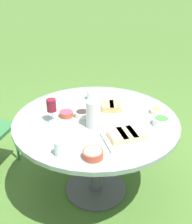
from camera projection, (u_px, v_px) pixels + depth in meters
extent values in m
plane|color=#446B2B|center=(96.00, 189.00, 2.67)|extent=(40.00, 40.00, 0.00)
cylinder|color=#4C4C51|center=(96.00, 188.00, 2.67)|extent=(0.57, 0.57, 0.02)
cylinder|color=#4C4C51|center=(96.00, 157.00, 2.49)|extent=(0.11, 0.11, 0.71)
cylinder|color=gray|center=(96.00, 120.00, 2.32)|extent=(1.36, 1.36, 0.03)
cylinder|color=#2D6B38|center=(17.00, 143.00, 2.97)|extent=(0.03, 0.03, 0.43)
cylinder|color=silver|center=(93.00, 114.00, 2.15)|extent=(0.11, 0.11, 0.21)
cone|color=silver|center=(91.00, 101.00, 2.15)|extent=(0.03, 0.03, 0.03)
cylinder|color=silver|center=(53.00, 121.00, 2.27)|extent=(0.06, 0.06, 0.01)
cylinder|color=silver|center=(52.00, 116.00, 2.25)|extent=(0.01, 0.01, 0.09)
cylinder|color=maroon|center=(51.00, 105.00, 2.21)|extent=(0.08, 0.08, 0.10)
cube|color=white|center=(127.00, 138.00, 2.03)|extent=(0.28, 0.35, 0.02)
cube|color=#E0C184|center=(137.00, 133.00, 2.03)|extent=(0.18, 0.13, 0.04)
cube|color=#E0C184|center=(127.00, 135.00, 2.01)|extent=(0.18, 0.13, 0.04)
cube|color=#E0C184|center=(117.00, 136.00, 1.99)|extent=(0.18, 0.13, 0.04)
cube|color=white|center=(115.00, 110.00, 2.42)|extent=(0.32, 0.35, 0.02)
cube|color=tan|center=(108.00, 106.00, 2.40)|extent=(0.18, 0.15, 0.05)
cube|color=tan|center=(115.00, 106.00, 2.40)|extent=(0.18, 0.15, 0.05)
cylinder|color=beige|center=(156.00, 111.00, 2.39)|extent=(0.11, 0.11, 0.04)
cylinder|color=#E0C147|center=(156.00, 110.00, 2.39)|extent=(0.09, 0.09, 0.02)
cylinder|color=white|center=(161.00, 121.00, 2.21)|extent=(0.13, 0.13, 0.06)
cylinder|color=#387533|center=(161.00, 120.00, 2.20)|extent=(0.11, 0.11, 0.03)
cylinder|color=white|center=(82.00, 114.00, 2.33)|extent=(0.13, 0.13, 0.04)
cylinder|color=#2D231E|center=(82.00, 112.00, 2.33)|extent=(0.10, 0.10, 0.02)
cylinder|color=#B74733|center=(66.00, 114.00, 2.34)|extent=(0.11, 0.11, 0.04)
cylinder|color=#D6385B|center=(66.00, 113.00, 2.33)|extent=(0.09, 0.09, 0.02)
cylinder|color=#B74733|center=(93.00, 154.00, 1.84)|extent=(0.14, 0.14, 0.05)
cylinder|color=silver|center=(93.00, 152.00, 1.83)|extent=(0.11, 0.11, 0.02)
cylinder|color=silver|center=(59.00, 148.00, 1.85)|extent=(0.07, 0.07, 0.10)
cylinder|color=silver|center=(91.00, 95.00, 2.63)|extent=(0.08, 0.08, 0.08)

